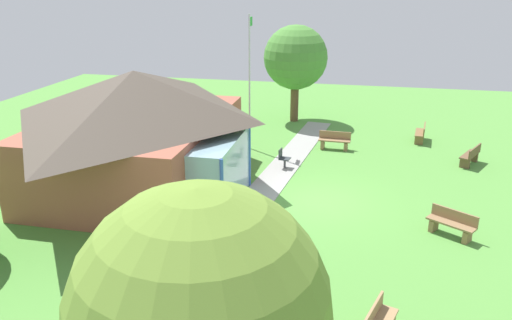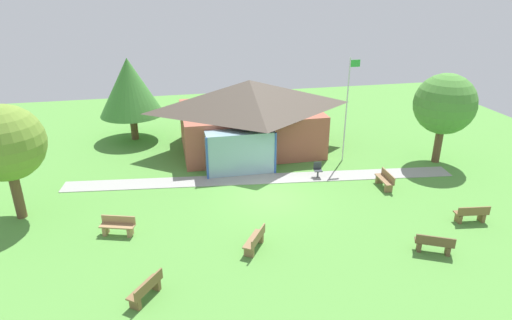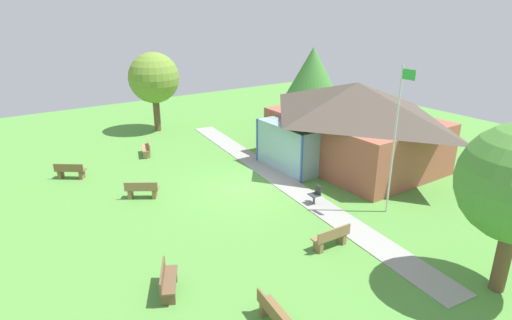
{
  "view_description": "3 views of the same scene",
  "coord_description": "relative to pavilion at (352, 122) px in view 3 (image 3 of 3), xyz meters",
  "views": [
    {
      "loc": [
        -17.0,
        -1.5,
        7.68
      ],
      "look_at": [
        0.54,
        2.29,
        1.22
      ],
      "focal_mm": 35.45,
      "sensor_mm": 36.0,
      "label": 1
    },
    {
      "loc": [
        -4.9,
        -19.41,
        10.35
      ],
      "look_at": [
        -0.24,
        2.48,
        0.99
      ],
      "focal_mm": 30.75,
      "sensor_mm": 36.0,
      "label": 2
    },
    {
      "loc": [
        15.87,
        -10.2,
        8.4
      ],
      "look_at": [
        -0.88,
        1.17,
        0.96
      ],
      "focal_mm": 30.03,
      "sensor_mm": 36.0,
      "label": 3
    }
  ],
  "objects": [
    {
      "name": "pavilion",
      "position": [
        0.0,
        0.0,
        0.0
      ],
      "size": [
        9.53,
        7.86,
        4.48
      ],
      "color": "#A35642",
      "rests_on": "ground_plane"
    },
    {
      "name": "bench_mid_right",
      "position": [
        5.95,
        -7.05,
        -1.93
      ],
      "size": [
        0.5,
        1.52,
        0.84
      ],
      "rotation": [
        0.0,
        0.0,
        1.53
      ],
      "color": "olive",
      "rests_on": "ground_plane"
    },
    {
      "name": "bench_front_right",
      "position": [
        5.03,
        -13.0,
        -1.93
      ],
      "size": [
        1.54,
        1.07,
        0.84
      ],
      "rotation": [
        0.0,
        0.0,
        5.81
      ],
      "color": "brown",
      "rests_on": "ground_plane"
    },
    {
      "name": "bench_mid_left",
      "position": [
        -7.56,
        -8.91,
        -1.93
      ],
      "size": [
        1.56,
        0.88,
        0.84
      ],
      "rotation": [
        0.0,
        0.0,
        2.83
      ],
      "color": "#9E7A51",
      "rests_on": "ground_plane"
    },
    {
      "name": "bench_front_left",
      "position": [
        -6.29,
        -13.42,
        -1.93
      ],
      "size": [
        1.25,
        1.47,
        0.84
      ],
      "rotation": [
        0.0,
        0.0,
        0.93
      ],
      "color": "brown",
      "rests_on": "ground_plane"
    },
    {
      "name": "footpath",
      "position": [
        -0.22,
        -4.71,
        -2.32
      ],
      "size": [
        21.44,
        3.71,
        0.03
      ],
      "primitive_type": "cube",
      "rotation": [
        0.0,
        0.0,
        -0.11
      ],
      "color": "#999993",
      "rests_on": "ground_plane"
    },
    {
      "name": "flagpole",
      "position": [
        5.22,
        -3.09,
        1.07
      ],
      "size": [
        0.64,
        0.08,
        6.23
      ],
      "color": "silver",
      "rests_on": "ground_plane"
    },
    {
      "name": "patio_chair_lawn_spare",
      "position": [
        2.88,
        -5.09,
        -1.92
      ],
      "size": [
        0.5,
        0.5,
        0.86
      ],
      "rotation": [
        0.0,
        0.0,
        3.01
      ],
      "color": "#33383D",
      "rests_on": "ground_plane"
    },
    {
      "name": "ground_plane",
      "position": [
        -0.22,
        -6.74,
        -2.34
      ],
      "size": [
        44.0,
        44.0,
        0.0
      ],
      "primitive_type": "plane",
      "color": "#54933D"
    },
    {
      "name": "tree_west_hedge",
      "position": [
        -12.09,
        -6.41,
        1.32
      ],
      "size": [
        3.39,
        3.39,
        5.38
      ],
      "color": "brown",
      "rests_on": "ground_plane"
    },
    {
      "name": "bench_front_center",
      "position": [
        -1.98,
        -11.24,
        -1.93
      ],
      "size": [
        1.18,
        1.5,
        0.84
      ],
      "rotation": [
        0.0,
        0.0,
        1.0
      ],
      "color": "olive",
      "rests_on": "ground_plane"
    },
    {
      "name": "tree_behind_pavilion_left",
      "position": [
        -7.35,
        3.53,
        1.3
      ],
      "size": [
        4.22,
        4.22,
        5.55
      ],
      "color": "brown",
      "rests_on": "ground_plane"
    },
    {
      "name": "bench_lawn_far_right",
      "position": [
        8.08,
        -11.18,
        -1.93
      ],
      "size": [
        1.54,
        0.62,
        0.84
      ],
      "rotation": [
        0.0,
        0.0,
        6.16
      ],
      "color": "brown",
      "rests_on": "ground_plane"
    }
  ]
}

